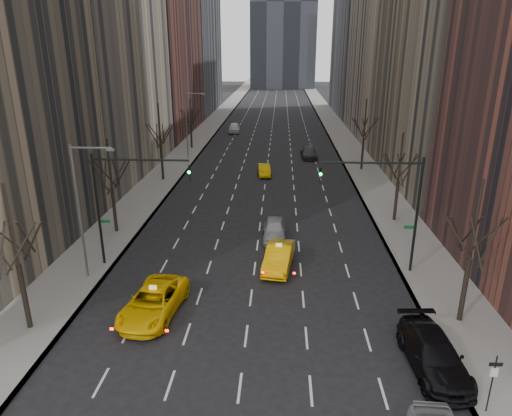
# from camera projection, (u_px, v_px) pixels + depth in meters

# --- Properties ---
(ground) EXTENTS (400.00, 400.00, 0.00)m
(ground) POSITION_uv_depth(u_px,v_px,m) (240.00, 388.00, 20.91)
(ground) COLOR black
(ground) RESTS_ON ground
(sidewalk_left) EXTENTS (4.50, 320.00, 0.15)m
(sidewalk_left) POSITION_uv_depth(u_px,v_px,m) (208.00, 128.00, 87.42)
(sidewalk_left) COLOR slate
(sidewalk_left) RESTS_ON ground
(sidewalk_right) EXTENTS (4.50, 320.00, 0.15)m
(sidewalk_right) POSITION_uv_depth(u_px,v_px,m) (337.00, 130.00, 86.18)
(sidewalk_right) COLOR slate
(sidewalk_right) RESTS_ON ground
(bld_left_far) EXTENTS (14.00, 28.00, 44.00)m
(bld_left_far) POSITION_uv_depth(u_px,v_px,m) (145.00, 2.00, 76.83)
(bld_left_far) COLOR brown
(bld_left_far) RESTS_ON ground
(tree_lw_a) EXTENTS (3.36, 3.50, 8.28)m
(tree_lw_a) POSITION_uv_depth(u_px,v_px,m) (19.00, 266.00, 23.99)
(tree_lw_a) COLOR black
(tree_lw_a) RESTS_ON ground
(tree_lw_b) EXTENTS (3.36, 3.50, 7.82)m
(tree_lw_b) POSITION_uv_depth(u_px,v_px,m) (112.00, 190.00, 37.23)
(tree_lw_b) COLOR black
(tree_lw_b) RESTS_ON ground
(tree_lw_c) EXTENTS (3.36, 3.50, 8.74)m
(tree_lw_c) POSITION_uv_depth(u_px,v_px,m) (161.00, 146.00, 52.19)
(tree_lw_c) COLOR black
(tree_lw_c) RESTS_ON ground
(tree_lw_d) EXTENTS (3.36, 3.50, 7.36)m
(tree_lw_d) POSITION_uv_depth(u_px,v_px,m) (191.00, 125.00, 69.30)
(tree_lw_d) COLOR black
(tree_lw_d) RESTS_ON ground
(tree_rw_a) EXTENTS (3.36, 3.50, 8.28)m
(tree_rw_a) POSITION_uv_depth(u_px,v_px,m) (469.00, 260.00, 24.66)
(tree_rw_a) COLOR black
(tree_rw_a) RESTS_ON ground
(tree_rw_b) EXTENTS (3.36, 3.50, 7.82)m
(tree_rw_b) POSITION_uv_depth(u_px,v_px,m) (398.00, 181.00, 39.78)
(tree_rw_b) COLOR black
(tree_rw_b) RESTS_ON ground
(tree_rw_c) EXTENTS (3.36, 3.50, 8.74)m
(tree_rw_c) POSITION_uv_depth(u_px,v_px,m) (364.00, 139.00, 56.62)
(tree_rw_c) COLOR black
(tree_rw_c) RESTS_ON ground
(traffic_mast_left) EXTENTS (6.69, 0.39, 8.00)m
(traffic_mast_left) POSITION_uv_depth(u_px,v_px,m) (120.00, 192.00, 30.84)
(traffic_mast_left) COLOR black
(traffic_mast_left) RESTS_ON ground
(traffic_mast_right) EXTENTS (6.69, 0.39, 8.00)m
(traffic_mast_right) POSITION_uv_depth(u_px,v_px,m) (393.00, 197.00, 29.92)
(traffic_mast_right) COLOR black
(traffic_mast_right) RESTS_ON ground
(streetlight_near) EXTENTS (2.83, 0.22, 9.00)m
(streetlight_near) POSITION_uv_depth(u_px,v_px,m) (83.00, 199.00, 29.01)
(streetlight_near) COLOR slate
(streetlight_near) RESTS_ON ground
(streetlight_far) EXTENTS (2.83, 0.22, 9.00)m
(streetlight_far) POSITION_uv_depth(u_px,v_px,m) (189.00, 119.00, 61.96)
(streetlight_far) COLOR slate
(streetlight_far) RESTS_ON ground
(sign_post) EXTENTS (0.55, 0.06, 2.80)m
(sign_post) POSITION_uv_depth(u_px,v_px,m) (493.00, 379.00, 18.82)
(sign_post) COLOR black
(sign_post) RESTS_ON ground
(taxi_suv) EXTENTS (3.44, 6.21, 1.65)m
(taxi_suv) POSITION_uv_depth(u_px,v_px,m) (154.00, 302.00, 26.41)
(taxi_suv) COLOR #FFC905
(taxi_suv) RESTS_ON ground
(taxi_sedan) EXTENTS (2.41, 5.20, 1.65)m
(taxi_sedan) POSITION_uv_depth(u_px,v_px,m) (279.00, 257.00, 32.04)
(taxi_sedan) COLOR #FFB505
(taxi_sedan) RESTS_ON ground
(silver_sedan_ahead) EXTENTS (1.91, 4.59, 1.55)m
(silver_sedan_ahead) POSITION_uv_depth(u_px,v_px,m) (274.00, 230.00, 37.00)
(silver_sedan_ahead) COLOR #9A9CA1
(silver_sedan_ahead) RESTS_ON ground
(parked_suv_black) EXTENTS (2.69, 5.86, 1.66)m
(parked_suv_black) POSITION_uv_depth(u_px,v_px,m) (434.00, 354.00, 21.89)
(parked_suv_black) COLOR black
(parked_suv_black) RESTS_ON ground
(far_taxi) EXTENTS (1.74, 4.14, 1.33)m
(far_taxi) POSITION_uv_depth(u_px,v_px,m) (264.00, 170.00, 55.44)
(far_taxi) COLOR #EAB204
(far_taxi) RESTS_ON ground
(far_suv_grey) EXTENTS (2.34, 5.25, 1.50)m
(far_suv_grey) POSITION_uv_depth(u_px,v_px,m) (309.00, 153.00, 64.29)
(far_suv_grey) COLOR #313237
(far_suv_grey) RESTS_ON ground
(far_car_white) EXTENTS (2.29, 5.13, 1.71)m
(far_car_white) POSITION_uv_depth(u_px,v_px,m) (234.00, 128.00, 83.35)
(far_car_white) COLOR silver
(far_car_white) RESTS_ON ground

